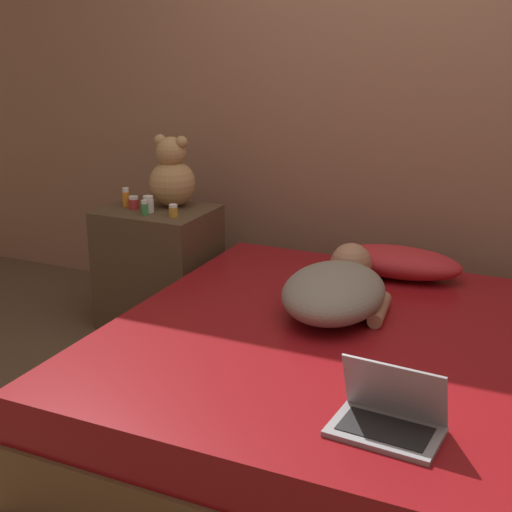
% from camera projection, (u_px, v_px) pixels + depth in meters
% --- Properties ---
extents(ground_plane, '(12.00, 12.00, 0.00)m').
position_uv_depth(ground_plane, '(325.00, 430.00, 2.87)').
color(ground_plane, brown).
extents(wall_back, '(8.00, 0.06, 2.60)m').
position_uv_depth(wall_back, '(414.00, 78.00, 3.52)').
color(wall_back, '#996B51').
rests_on(wall_back, ground_plane).
extents(bed, '(1.67, 1.87, 0.43)m').
position_uv_depth(bed, '(326.00, 382.00, 2.80)').
color(bed, brown).
rests_on(bed, ground_plane).
extents(nightstand, '(0.56, 0.46, 0.64)m').
position_uv_depth(nightstand, '(159.00, 267.00, 3.80)').
color(nightstand, brown).
rests_on(nightstand, ground_plane).
extents(pillow, '(0.60, 0.28, 0.14)m').
position_uv_depth(pillow, '(398.00, 262.00, 3.31)').
color(pillow, red).
rests_on(pillow, bed).
extents(person_lying, '(0.48, 0.79, 0.19)m').
position_uv_depth(person_lying, '(337.00, 288.00, 2.92)').
color(person_lying, gray).
rests_on(person_lying, bed).
extents(laptop, '(0.33, 0.23, 0.20)m').
position_uv_depth(laptop, '(389.00, 416.00, 2.06)').
color(laptop, '#9E9EA3').
rests_on(laptop, bed).
extents(teddy_bear, '(0.24, 0.24, 0.37)m').
position_uv_depth(teddy_bear, '(172.00, 176.00, 3.72)').
color(teddy_bear, tan).
rests_on(teddy_bear, nightstand).
extents(bottle_orange, '(0.04, 0.04, 0.10)m').
position_uv_depth(bottle_orange, '(126.00, 197.00, 3.74)').
color(bottle_orange, orange).
rests_on(bottle_orange, nightstand).
extents(bottle_white, '(0.06, 0.06, 0.08)m').
position_uv_depth(bottle_white, '(148.00, 204.00, 3.63)').
color(bottle_white, white).
rests_on(bottle_white, nightstand).
extents(bottle_red, '(0.05, 0.05, 0.07)m').
position_uv_depth(bottle_red, '(134.00, 203.00, 3.70)').
color(bottle_red, '#B72D2D').
rests_on(bottle_red, nightstand).
extents(bottle_green, '(0.04, 0.04, 0.08)m').
position_uv_depth(bottle_green, '(145.00, 208.00, 3.58)').
color(bottle_green, '#3D8E4C').
rests_on(bottle_green, nightstand).
extents(bottle_amber, '(0.05, 0.05, 0.06)m').
position_uv_depth(bottle_amber, '(173.00, 211.00, 3.55)').
color(bottle_amber, gold).
rests_on(bottle_amber, nightstand).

